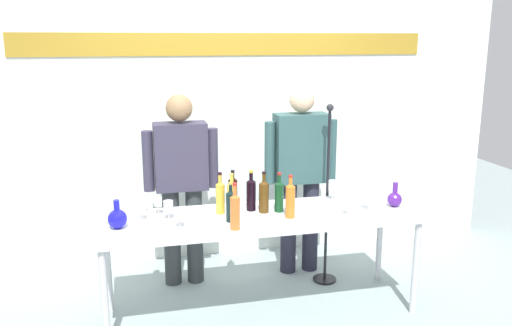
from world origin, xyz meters
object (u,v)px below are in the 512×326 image
object	(u,v)px
wine_bottle_1	(290,199)
wine_glass_right_0	(333,186)
decanter_blue_left	(117,218)
wine_glass_left_4	(168,206)
wine_bottle_7	(251,193)
wine_glass_left_0	(158,202)
wine_bottle_8	(279,195)
wine_bottle_4	(231,205)
microphone_stand	(326,224)
display_table	(261,223)
wine_bottle_6	(232,198)
decanter_blue_right	(395,198)
wine_bottle_2	(235,210)
wine_glass_left_3	(179,215)
wine_glass_right_1	(369,197)
wine_bottle_0	(264,195)
presenter_left	(181,178)
wine_glass_left_2	(141,208)
wine_glass_right_2	(348,201)
wine_bottle_5	(233,190)
presenter_right	(301,168)
wine_bottle_3	(220,196)
wine_glass_left_1	(144,199)

from	to	relation	value
wine_bottle_1	wine_glass_right_0	xyz separation A→B (m)	(0.46, 0.34, -0.02)
decanter_blue_left	wine_glass_left_4	bearing A→B (deg)	16.23
wine_bottle_7	wine_glass_left_0	distance (m)	0.70
wine_bottle_8	wine_glass_right_0	distance (m)	0.54
wine_bottle_4	microphone_stand	bearing A→B (deg)	27.00
display_table	wine_bottle_1	world-z (taller)	wine_bottle_1
wine_bottle_6	wine_bottle_7	xyz separation A→B (m)	(0.17, 0.10, -0.00)
decanter_blue_right	wine_bottle_7	distance (m)	1.12
wine_bottle_2	wine_bottle_4	world-z (taller)	wine_bottle_2
decanter_blue_right	wine_glass_left_3	size ratio (longest dim) A/B	1.52
decanter_blue_left	wine_glass_right_1	xyz separation A→B (m)	(1.85, -0.04, 0.03)
decanter_blue_left	display_table	bearing A→B (deg)	2.20
wine_bottle_0	wine_bottle_7	world-z (taller)	wine_bottle_0
presenter_left	wine_glass_left_4	size ratio (longest dim) A/B	11.56
wine_glass_left_2	wine_glass_right_2	xyz separation A→B (m)	(1.48, -0.25, 0.02)
wine_bottle_1	microphone_stand	world-z (taller)	microphone_stand
wine_bottle_5	wine_bottle_0	bearing A→B (deg)	-46.61
wine_glass_left_3	wine_glass_right_2	bearing A→B (deg)	-1.36
display_table	wine_glass_right_2	world-z (taller)	wine_glass_right_2
decanter_blue_right	wine_glass_right_1	world-z (taller)	decanter_blue_right
decanter_blue_left	wine_glass_left_0	xyz separation A→B (m)	(0.29, 0.23, 0.02)
presenter_right	microphone_stand	bearing A→B (deg)	-59.60
wine_bottle_2	wine_bottle_6	distance (m)	0.28
presenter_right	wine_bottle_2	xyz separation A→B (m)	(-0.76, -0.89, -0.04)
wine_glass_left_2	presenter_left	bearing A→B (deg)	58.37
wine_bottle_1	wine_bottle_7	size ratio (longest dim) A/B	1.03
decanter_blue_right	wine_glass_right_1	distance (m)	0.24
wine_bottle_0	wine_bottle_6	size ratio (longest dim) A/B	0.97
wine_bottle_2	wine_glass_right_1	size ratio (longest dim) A/B	2.24
wine_bottle_6	wine_glass_left_2	world-z (taller)	wine_bottle_6
decanter_blue_right	microphone_stand	distance (m)	0.66
display_table	wine_bottle_7	size ratio (longest dim) A/B	7.64
decanter_blue_right	wine_bottle_6	size ratio (longest dim) A/B	0.60
wine_bottle_1	wine_bottle_6	world-z (taller)	wine_bottle_6
decanter_blue_left	wine_bottle_2	distance (m)	0.81
decanter_blue_left	wine_bottle_7	size ratio (longest dim) A/B	0.65
wine_bottle_6	wine_glass_right_0	distance (m)	0.89
wine_bottle_2	wine_glass_left_3	bearing A→B (deg)	162.06
decanter_blue_left	presenter_left	distance (m)	0.85
wine_bottle_6	microphone_stand	distance (m)	1.03
decanter_blue_right	wine_bottle_2	xyz separation A→B (m)	(-1.30, -0.21, 0.07)
wine_bottle_2	wine_bottle_4	size ratio (longest dim) A/B	1.14
decanter_blue_left	wine_bottle_2	xyz separation A→B (m)	(0.78, -0.21, 0.07)
wine_bottle_3	wine_glass_right_1	world-z (taller)	wine_bottle_3
presenter_left	wine_glass_left_1	size ratio (longest dim) A/B	11.16
decanter_blue_left	wine_glass_left_3	bearing A→B (deg)	-12.38
presenter_left	wine_bottle_7	xyz separation A→B (m)	(0.47, -0.51, -0.02)
wine_bottle_3	wine_bottle_5	xyz separation A→B (m)	(0.13, 0.16, -0.01)
presenter_right	wine_glass_right_1	bearing A→B (deg)	-66.96
wine_glass_right_1	display_table	bearing A→B (deg)	174.51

